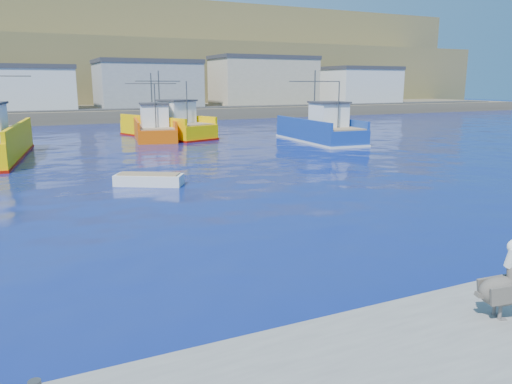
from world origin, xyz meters
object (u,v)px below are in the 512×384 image
skiff_far (315,130)px  pelican (504,285)px  trawler_yellow_b (169,127)px  skiff_mid (149,181)px  trawler_blue (321,130)px  boat_orange (154,128)px

skiff_far → pelican: bearing=-117.2°
trawler_yellow_b → pelican: trawler_yellow_b is taller
skiff_mid → trawler_blue: bearing=34.3°
trawler_blue → trawler_yellow_b: bearing=140.1°
skiff_mid → skiff_far: size_ratio=0.85×
boat_orange → trawler_blue: bearing=-32.7°
trawler_blue → skiff_mid: 23.07m
trawler_yellow_b → skiff_far: bearing=-8.7°
trawler_blue → skiff_far: (3.93, 7.27, -0.71)m
trawler_yellow_b → boat_orange: (-1.74, -1.14, 0.04)m
skiff_mid → boat_orange: bearing=74.9°
skiff_mid → pelican: 19.37m
trawler_yellow_b → boat_orange: 2.08m
boat_orange → skiff_mid: size_ratio=2.64×
trawler_yellow_b → skiff_mid: bearing=-108.4°
trawler_yellow_b → pelican: 42.08m
trawler_blue → boat_orange: 15.75m
trawler_blue → skiff_mid: bearing=-145.7°
boat_orange → skiff_far: size_ratio=2.25×
trawler_blue → skiff_far: bearing=61.6°
boat_orange → trawler_yellow_b: bearing=33.1°
trawler_blue → skiff_far: size_ratio=2.61×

